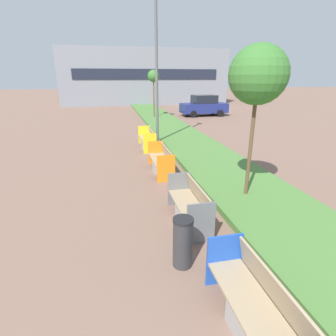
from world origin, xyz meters
name	(u,v)px	position (x,y,z in m)	size (l,w,h in m)	color
planter_grass_strip	(206,156)	(3.20, 12.00, 0.09)	(2.80, 120.00, 0.18)	#4C7A38
building_backdrop	(144,77)	(4.00, 39.17, 3.41)	(21.08, 7.93, 6.82)	gray
bench_blue_frame	(256,312)	(0.94, 3.97, 0.37)	(0.65, 2.00, 0.94)	#9E9B96
bench_grey_frame	(190,208)	(0.94, 7.05, 0.36)	(0.65, 1.89, 0.94)	#9E9B96
bench_orange_frame	(161,162)	(0.94, 10.73, 0.37)	(0.65, 2.09, 0.94)	#9E9B96
bench_yellow_frame	(148,141)	(0.94, 14.36, 0.37)	(0.65, 2.08, 0.94)	#9E9B96
litter_bin	(183,242)	(0.34, 5.54, 0.49)	(0.38, 0.38, 0.98)	#2D2D30
street_lamp_post	(156,53)	(1.55, 14.99, 4.45)	(0.24, 0.44, 8.13)	#56595B
sapling_tree_near	(258,76)	(2.89, 7.90, 3.41)	(1.49, 1.49, 4.18)	brown
sapling_tree_far	(153,77)	(2.89, 24.14, 3.42)	(0.98, 0.98, 3.97)	brown
parked_car_distant	(204,106)	(7.64, 24.88, 0.91)	(4.27, 2.00, 1.86)	navy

